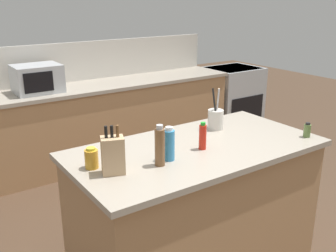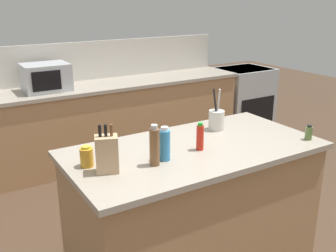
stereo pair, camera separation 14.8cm
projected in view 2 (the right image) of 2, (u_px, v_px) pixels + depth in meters
back_counter_run at (110, 121)px, 4.75m from camera, size 3.40×0.66×0.94m
wall_backsplash at (97, 60)px, 4.79m from camera, size 3.36×0.03×0.46m
kitchen_island at (193, 207)px, 2.82m from camera, size 1.75×0.90×0.94m
range_oven at (243, 99)px, 5.80m from camera, size 0.76×0.65×0.92m
microwave at (46, 77)px, 4.21m from camera, size 0.48×0.39×0.29m
knife_block at (107, 154)px, 2.26m from camera, size 0.16×0.14×0.29m
utensil_crock at (216, 119)px, 3.00m from camera, size 0.12×0.12×0.32m
honey_jar at (87, 157)px, 2.35m from camera, size 0.08×0.08×0.13m
hot_sauce_bottle at (200, 137)px, 2.60m from camera, size 0.05×0.05×0.19m
dish_soap_bottle at (165, 144)px, 2.43m from camera, size 0.07×0.07×0.22m
spice_jar_oregano at (309, 133)px, 2.80m from camera, size 0.05×0.05×0.11m
pepper_grinder at (155, 146)px, 2.35m from camera, size 0.06×0.06×0.26m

